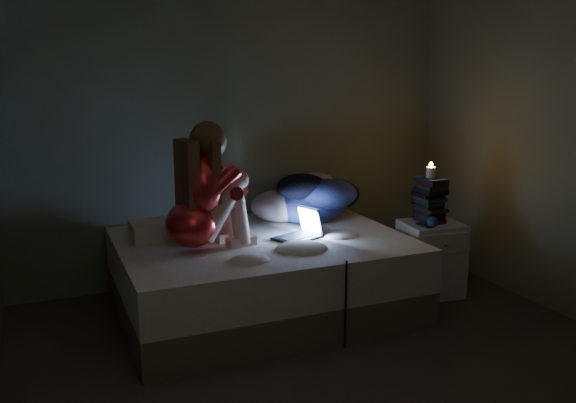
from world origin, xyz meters
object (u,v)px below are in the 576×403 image
bed (263,275)px  woman (190,188)px  nightstand (431,258)px  phone (427,225)px  candle (431,170)px  laptop (297,224)px

bed → woman: woman is taller
bed → nightstand: size_ratio=3.47×
nightstand → phone: (-0.10, -0.07, 0.29)m
candle → phone: 0.41m
laptop → woman: bearing=158.9°
bed → laptop: laptop is taller
woman → candle: woman is taller
laptop → nightstand: (1.08, -0.07, -0.36)m
woman → nightstand: 1.93m
woman → laptop: size_ratio=2.68×
bed → nightstand: (1.29, -0.19, 0.01)m
woman → laptop: bearing=-11.4°
laptop → candle: 1.11m
laptop → phone: (0.97, -0.14, -0.08)m
woman → nightstand: (1.81, -0.08, -0.67)m
bed → candle: (1.28, -0.14, 0.68)m
laptop → candle: candle is taller
phone → woman: bearing=168.2°
bed → nightstand: bearing=-8.2°
phone → bed: bearing=161.1°
nightstand → candle: size_ratio=6.98×
bed → phone: size_ratio=13.85×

